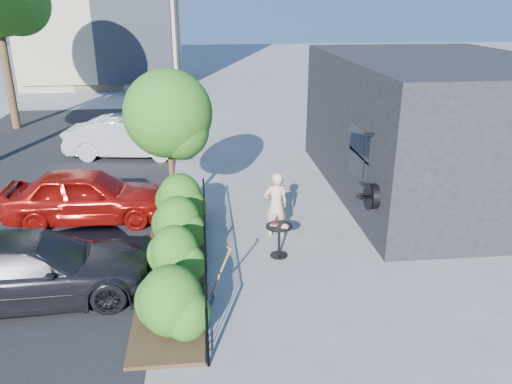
{
  "coord_description": "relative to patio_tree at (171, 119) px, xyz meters",
  "views": [
    {
      "loc": [
        -1.43,
        -9.53,
        5.51
      ],
      "look_at": [
        -0.24,
        1.59,
        1.2
      ],
      "focal_mm": 35.0,
      "sensor_mm": 36.0,
      "label": 1
    }
  ],
  "objects": [
    {
      "name": "planting_bed",
      "position": [
        0.04,
        -2.76,
        -2.72
      ],
      "size": [
        1.3,
        6.0,
        0.08
      ],
      "primitive_type": "cube",
      "color": "#382616",
      "rests_on": "ground"
    },
    {
      "name": "patio_tree",
      "position": [
        0.0,
        0.0,
        0.0
      ],
      "size": [
        2.2,
        2.2,
        3.94
      ],
      "color": "#3F2B19",
      "rests_on": "ground"
    },
    {
      "name": "car_red",
      "position": [
        -2.34,
        0.33,
        -2.05
      ],
      "size": [
        4.23,
        1.8,
        1.43
      ],
      "primitive_type": "imported",
      "rotation": [
        0.0,
        0.0,
        1.54
      ],
      "color": "#98100C",
      "rests_on": "ground"
    },
    {
      "name": "ground",
      "position": [
        2.24,
        -2.76,
        -2.76
      ],
      "size": [
        120.0,
        120.0,
        0.0
      ],
      "primitive_type": "plane",
      "color": "gray",
      "rests_on": "ground"
    },
    {
      "name": "fence",
      "position": [
        0.74,
        -2.76,
        -2.2
      ],
      "size": [
        0.05,
        6.05,
        1.1
      ],
      "color": "black",
      "rests_on": "ground"
    },
    {
      "name": "shovel",
      "position": [
        0.98,
        -3.96,
        -2.22
      ],
      "size": [
        0.46,
        0.16,
        1.25
      ],
      "color": "brown",
      "rests_on": "ground"
    },
    {
      "name": "woman",
      "position": [
        2.49,
        -1.13,
        -1.93
      ],
      "size": [
        0.65,
        0.46,
        1.67
      ],
      "primitive_type": "imported",
      "rotation": [
        0.0,
        0.0,
        3.24
      ],
      "color": "tan",
      "rests_on": "ground"
    },
    {
      "name": "car_silver",
      "position": [
        -1.99,
        6.15,
        -2.01
      ],
      "size": [
        4.73,
        2.17,
        1.5
      ],
      "primitive_type": "imported",
      "rotation": [
        0.0,
        0.0,
        1.44
      ],
      "color": "#B6B6BB",
      "rests_on": "ground"
    },
    {
      "name": "cafe_table",
      "position": [
        2.41,
        -2.2,
        -2.23
      ],
      "size": [
        0.61,
        0.61,
        0.82
      ],
      "rotation": [
        0.0,
        0.0,
        -0.34
      ],
      "color": "black",
      "rests_on": "ground"
    },
    {
      "name": "shrubs",
      "position": [
        0.14,
        -2.66,
        -2.06
      ],
      "size": [
        1.1,
        5.6,
        1.24
      ],
      "color": "#215B14",
      "rests_on": "ground"
    },
    {
      "name": "car_darkgrey",
      "position": [
        -2.59,
        -3.42,
        -2.09
      ],
      "size": [
        4.76,
        2.25,
        1.34
      ],
      "primitive_type": "imported",
      "rotation": [
        0.0,
        0.0,
        1.65
      ],
      "color": "black",
      "rests_on": "ground"
    },
    {
      "name": "shop_building",
      "position": [
        7.73,
        1.74,
        -0.76
      ],
      "size": [
        6.22,
        9.0,
        4.0
      ],
      "color": "black",
      "rests_on": "ground"
    }
  ]
}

